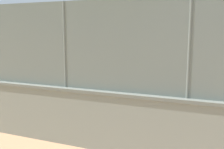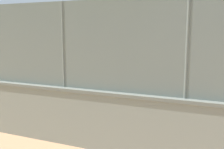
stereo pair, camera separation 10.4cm
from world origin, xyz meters
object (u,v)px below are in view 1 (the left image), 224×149
Objects in this scene: sports_ball at (198,80)px; player_near_wall_returning at (131,63)px; player_baseline_waiting at (217,87)px; player_foreground_swinging at (81,61)px.

player_near_wall_returning is at bearing -55.21° from sports_ball.
player_foreground_swinging is (8.38, -4.73, 0.13)m from player_baseline_waiting.
player_foreground_swinging is at bearing 13.78° from player_near_wall_returning.
sports_ball is at bearing 124.79° from player_near_wall_returning.
player_foreground_swinging is at bearing -36.74° from sports_ball.
player_near_wall_returning is at bearing -46.69° from player_baseline_waiting.
player_baseline_waiting is 7.57m from player_near_wall_returning.
player_foreground_swinging reaches higher than player_near_wall_returning.
player_foreground_swinging reaches higher than player_baseline_waiting.
player_foreground_swinging is 9.67m from sports_ball.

